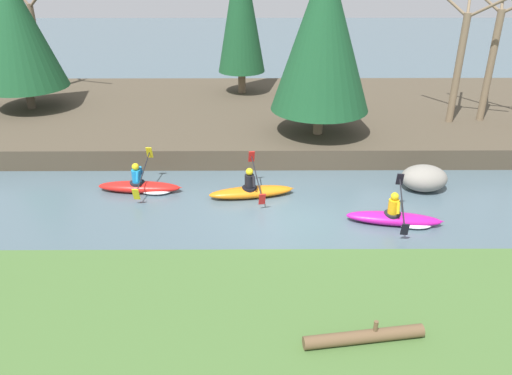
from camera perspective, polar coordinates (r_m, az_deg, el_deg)
ground_plane at (r=15.01m, az=4.51°, el=-3.15°), size 90.00×90.00×0.00m
riverbank_far at (r=22.78m, az=2.86°, el=8.29°), size 44.00×10.66×0.76m
conifer_tree_far_left at (r=23.89m, az=-25.73°, el=15.98°), size 3.55×3.55×5.82m
conifer_tree_left at (r=24.20m, az=-1.74°, el=20.19°), size 2.22×2.22×7.16m
conifer_tree_mid_left at (r=18.55m, az=7.69°, el=17.01°), size 3.65×3.65×6.45m
bare_tree_upstream at (r=27.00m, az=-23.77°, el=15.43°), size 3.02×2.98×5.42m
bare_tree_mid_upstream at (r=21.58m, az=22.34°, el=13.78°), size 3.13×3.09×5.64m
bare_tree_mid_downstream at (r=22.29m, az=25.47°, el=13.75°), size 3.21×3.17×5.79m
kayaker_lead at (r=14.97m, az=15.90°, el=-3.37°), size 2.80×2.07×1.20m
kayaker_middle at (r=15.93m, az=-0.48°, el=-0.35°), size 2.79×2.06×1.20m
kayaker_trailing at (r=16.68m, az=-12.83°, el=0.14°), size 2.79×2.07×1.20m
boulder_midstream at (r=17.21m, az=18.65°, el=1.03°), size 1.49×1.17×0.84m
driftwood_log at (r=9.51m, az=12.24°, el=-16.30°), size 2.23×0.56×0.44m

